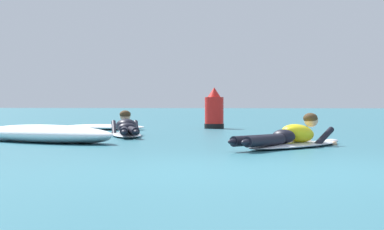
# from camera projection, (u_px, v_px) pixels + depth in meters

# --- Properties ---
(ground_plane) EXTENTS (120.00, 120.00, 0.00)m
(ground_plane) POSITION_uv_depth(u_px,v_px,m) (280.00, 130.00, 16.51)
(ground_plane) COLOR #2D6B7A
(surfer_near) EXTENTS (1.73, 2.53, 0.54)m
(surfer_near) POSITION_uv_depth(u_px,v_px,m) (292.00, 138.00, 10.09)
(surfer_near) COLOR silver
(surfer_near) RESTS_ON ground
(surfer_far) EXTENTS (1.15, 2.50, 0.55)m
(surfer_far) POSITION_uv_depth(u_px,v_px,m) (126.00, 129.00, 13.38)
(surfer_far) COLOR silver
(surfer_far) RESTS_ON ground
(whitewater_mid_right) EXTENTS (2.12, 1.28, 0.13)m
(whitewater_mid_right) POSITION_uv_depth(u_px,v_px,m) (104.00, 127.00, 16.67)
(whitewater_mid_right) COLOR white
(whitewater_mid_right) RESTS_ON ground
(whitewater_back) EXTENTS (2.88, 1.97, 0.29)m
(whitewater_back) POSITION_uv_depth(u_px,v_px,m) (45.00, 134.00, 11.37)
(whitewater_back) COLOR white
(whitewater_back) RESTS_ON ground
(channel_marker_buoy) EXTENTS (0.49, 0.49, 1.02)m
(channel_marker_buoy) POSITION_uv_depth(u_px,v_px,m) (214.00, 112.00, 17.39)
(channel_marker_buoy) COLOR red
(channel_marker_buoy) RESTS_ON ground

